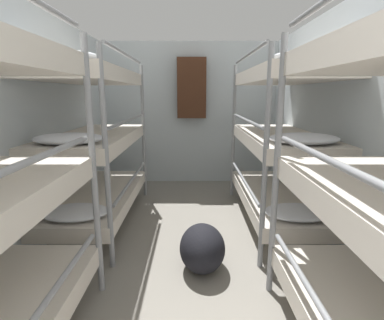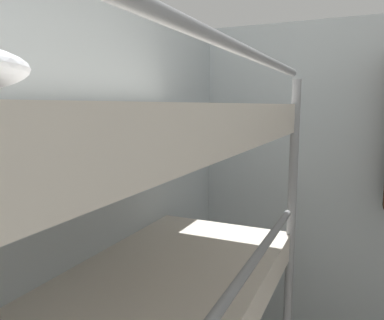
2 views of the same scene
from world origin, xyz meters
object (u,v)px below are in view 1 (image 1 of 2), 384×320
at_px(hanging_coat, 191,88).
at_px(bunk_stack_left_far, 93,139).
at_px(bunk_stack_right_far, 280,139).
at_px(duffel_bag, 201,248).

bearing_deg(hanging_coat, bunk_stack_left_far, -123.29).
height_order(bunk_stack_left_far, bunk_stack_right_far, same).
bearing_deg(bunk_stack_right_far, bunk_stack_left_far, 180.00).
bearing_deg(hanging_coat, duffel_bag, -87.88).
distance_m(bunk_stack_left_far, hanging_coat, 1.95).
height_order(bunk_stack_left_far, duffel_bag, bunk_stack_left_far).
distance_m(bunk_stack_right_far, hanging_coat, 1.90).
relative_size(bunk_stack_right_far, hanging_coat, 2.08).
bearing_deg(duffel_bag, bunk_stack_right_far, 45.89).
relative_size(bunk_stack_left_far, hanging_coat, 2.08).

